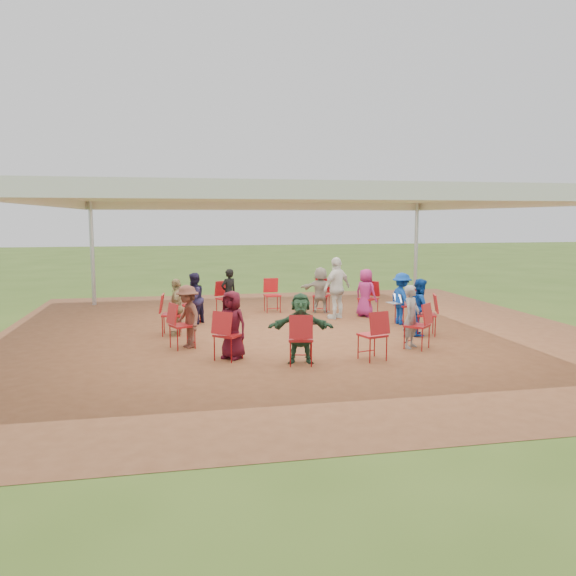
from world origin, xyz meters
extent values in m
plane|color=#3C571B|center=(0.00, 0.00, 0.00)|extent=(80.00, 80.00, 0.00)
plane|color=brown|center=(0.00, 0.00, 0.01)|extent=(13.00, 13.00, 0.00)
cylinder|color=#B2B2B7|center=(-5.00, 5.00, 1.50)|extent=(0.12, 0.12, 3.00)
cylinder|color=#B2B2B7|center=(5.00, 5.00, 1.50)|extent=(0.12, 0.12, 3.00)
plane|color=white|center=(0.00, 0.00, 3.00)|extent=(10.30, 10.30, 0.00)
cube|color=white|center=(0.00, -5.15, 2.88)|extent=(10.30, 0.03, 0.24)
cube|color=white|center=(0.00, 5.15, 2.88)|extent=(10.30, 0.03, 0.24)
cube|color=white|center=(-5.15, 0.00, 2.88)|extent=(0.03, 10.30, 0.24)
cube|color=white|center=(5.15, 0.00, 2.88)|extent=(0.03, 10.30, 0.24)
imported|color=#0B3694|center=(2.61, 0.42, 0.62)|extent=(0.52, 0.85, 1.23)
imported|color=#992368|center=(2.12, 1.59, 0.62)|extent=(0.63, 0.68, 1.23)
imported|color=#A6A091|center=(1.14, 2.39, 0.62)|extent=(1.21, 0.88, 1.23)
imported|color=black|center=(-1.32, 2.29, 0.62)|extent=(0.54, 0.48, 1.23)
imported|color=#1D1838|center=(-2.24, 1.42, 0.62)|extent=(0.61, 0.69, 1.23)
imported|color=#9D875A|center=(-2.64, 0.21, 0.62)|extent=(0.43, 0.75, 1.23)
imported|color=brown|center=(-2.44, -1.04, 0.62)|extent=(0.67, 0.89, 1.23)
imported|color=#460C1A|center=(-1.68, -2.05, 0.62)|extent=(0.68, 0.64, 1.23)
imported|color=#274E34|center=(-0.53, -2.59, 0.62)|extent=(1.20, 0.65, 1.23)
imported|color=gray|center=(1.83, -1.91, 0.62)|extent=(0.53, 0.52, 1.23)
imported|color=#0B3694|center=(2.51, -0.84, 0.62)|extent=(0.52, 0.68, 1.23)
imported|color=silver|center=(1.31, 1.47, 0.78)|extent=(1.02, 0.88, 1.55)
torus|color=black|center=(0.58, 0.94, 0.02)|extent=(0.41, 0.41, 0.03)
torus|color=black|center=(0.62, 0.90, 0.02)|extent=(0.33, 0.33, 0.03)
cube|color=#B7B7BC|center=(2.40, 0.39, 0.53)|extent=(0.28, 0.37, 0.02)
cube|color=#B7B7BC|center=(2.51, 0.41, 0.64)|extent=(0.12, 0.34, 0.22)
cube|color=#CCE0FF|center=(2.50, 0.41, 0.64)|extent=(0.10, 0.30, 0.18)
camera|label=1|loc=(-2.64, -11.98, 2.54)|focal=35.00mm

